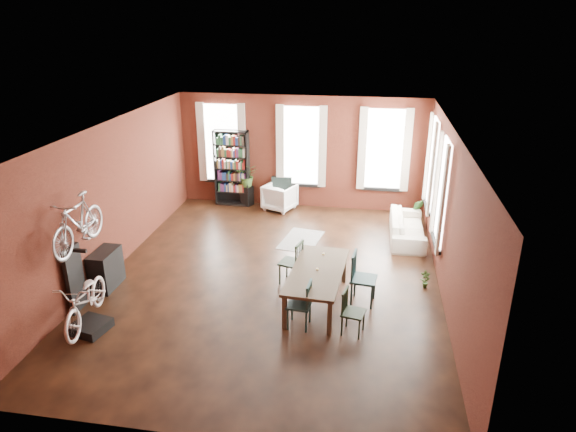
% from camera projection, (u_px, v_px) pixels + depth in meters
% --- Properties ---
extents(room, '(9.00, 9.04, 3.22)m').
position_uv_depth(room, '(288.00, 175.00, 10.72)').
color(room, black).
rests_on(room, ground).
extents(dining_table, '(1.11, 2.19, 0.72)m').
position_uv_depth(dining_table, '(317.00, 287.00, 9.91)').
color(dining_table, '#47392A').
rests_on(dining_table, ground).
extents(dining_chair_a, '(0.44, 0.44, 0.89)m').
position_uv_depth(dining_chair_a, '(299.00, 304.00, 9.15)').
color(dining_chair_a, '#1B3C3B').
rests_on(dining_chair_a, ground).
extents(dining_chair_b, '(0.53, 0.53, 0.94)m').
position_uv_depth(dining_chair_b, '(291.00, 262.00, 10.64)').
color(dining_chair_b, black).
rests_on(dining_chair_b, ground).
extents(dining_chair_c, '(0.46, 0.46, 0.83)m').
position_uv_depth(dining_chair_c, '(353.00, 313.00, 8.96)').
color(dining_chair_c, black).
rests_on(dining_chair_c, ground).
extents(dining_chair_d, '(0.53, 0.53, 1.04)m').
position_uv_depth(dining_chair_d, '(364.00, 279.00, 9.88)').
color(dining_chair_d, '#193537').
rests_on(dining_chair_d, ground).
extents(bookshelf, '(1.00, 0.32, 2.20)m').
position_uv_depth(bookshelf, '(232.00, 168.00, 14.82)').
color(bookshelf, black).
rests_on(bookshelf, ground).
extents(white_armchair, '(1.01, 0.99, 0.82)m').
position_uv_depth(white_armchair, '(280.00, 196.00, 14.67)').
color(white_armchair, white).
rests_on(white_armchair, ground).
extents(cream_sofa, '(0.61, 2.08, 0.81)m').
position_uv_depth(cream_sofa, '(408.00, 223.00, 12.77)').
color(cream_sofa, beige).
rests_on(cream_sofa, ground).
extents(striped_rug, '(1.08, 1.50, 0.01)m').
position_uv_depth(striped_rug, '(301.00, 240.00, 12.80)').
color(striped_rug, black).
rests_on(striped_rug, ground).
extents(bike_trainer, '(0.68, 0.68, 0.17)m').
position_uv_depth(bike_trainer, '(91.00, 326.00, 9.14)').
color(bike_trainer, black).
rests_on(bike_trainer, ground).
extents(bike_wall_rack, '(0.16, 0.60, 1.30)m').
position_uv_depth(bike_wall_rack, '(75.00, 279.00, 9.61)').
color(bike_wall_rack, black).
rests_on(bike_wall_rack, ground).
extents(console_table, '(0.40, 0.80, 0.80)m').
position_uv_depth(console_table, '(106.00, 269.00, 10.51)').
color(console_table, black).
rests_on(console_table, ground).
extents(plant_stand, '(0.38, 0.38, 0.57)m').
position_uv_depth(plant_stand, '(247.00, 196.00, 15.04)').
color(plant_stand, black).
rests_on(plant_stand, ground).
extents(plant_by_sofa, '(0.40, 0.70, 0.31)m').
position_uv_depth(plant_by_sofa, '(415.00, 218.00, 13.74)').
color(plant_by_sofa, '#285723').
rests_on(plant_by_sofa, ground).
extents(plant_small, '(0.27, 0.41, 0.13)m').
position_uv_depth(plant_small, '(425.00, 284.00, 10.59)').
color(plant_small, '#345B24').
rests_on(plant_small, ground).
extents(bicycle_floor, '(0.73, 0.99, 1.73)m').
position_uv_depth(bicycle_floor, '(82.00, 279.00, 8.80)').
color(bicycle_floor, beige).
rests_on(bicycle_floor, bike_trainer).
extents(bicycle_hung, '(0.47, 1.00, 1.66)m').
position_uv_depth(bicycle_hung, '(75.00, 206.00, 9.02)').
color(bicycle_hung, '#A5A8AD').
rests_on(bicycle_hung, bike_wall_rack).
extents(plant_on_stand, '(0.75, 0.80, 0.53)m').
position_uv_depth(plant_on_stand, '(247.00, 178.00, 14.85)').
color(plant_on_stand, '#3A5F26').
rests_on(plant_on_stand, plant_stand).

